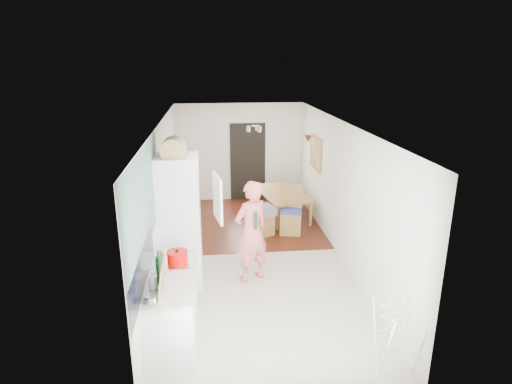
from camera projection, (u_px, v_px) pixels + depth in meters
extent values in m
cube|color=beige|center=(254.00, 258.00, 7.98)|extent=(3.20, 7.00, 0.01)
cube|color=#542216|center=(246.00, 221.00, 9.73)|extent=(3.20, 3.30, 0.01)
cube|color=slate|center=(144.00, 201.00, 5.36)|extent=(0.02, 3.00, 1.30)
cube|color=black|center=(143.00, 271.00, 5.05)|extent=(0.02, 1.90, 0.50)
cube|color=black|center=(248.00, 162.00, 11.00)|extent=(0.90, 0.04, 2.00)
cube|color=white|center=(171.00, 322.00, 5.30)|extent=(0.60, 0.90, 0.86)
cube|color=beige|center=(169.00, 289.00, 5.16)|extent=(0.62, 0.92, 0.06)
cube|color=white|center=(175.00, 290.00, 6.00)|extent=(0.60, 0.60, 0.88)
cube|color=silver|center=(173.00, 261.00, 5.87)|extent=(0.60, 0.60, 0.04)
cube|color=white|center=(180.00, 222.00, 6.79)|extent=(0.66, 0.66, 2.15)
cube|color=white|center=(218.00, 198.00, 6.42)|extent=(0.14, 0.56, 0.70)
cube|color=white|center=(198.00, 193.00, 6.67)|extent=(0.02, 0.52, 0.66)
cube|color=tan|center=(316.00, 153.00, 9.48)|extent=(0.03, 0.90, 0.70)
cube|color=#A06D3E|center=(315.00, 153.00, 9.48)|extent=(0.00, 0.94, 0.74)
cone|color=maroon|center=(308.00, 139.00, 10.03)|extent=(0.18, 0.18, 0.16)
imported|color=#E16968|center=(251.00, 223.00, 6.90)|extent=(0.89, 0.80, 2.03)
imported|color=#A06D3E|center=(283.00, 206.00, 9.97)|extent=(1.08, 1.57, 0.51)
cube|color=gray|center=(263.00, 211.00, 8.86)|extent=(0.54, 0.54, 0.19)
cylinder|color=#D70801|center=(177.00, 257.00, 5.75)|extent=(0.31, 0.31, 0.17)
cylinder|color=silver|center=(153.00, 298.00, 4.83)|extent=(0.20, 0.20, 0.09)
cylinder|color=#1A401D|center=(256.00, 221.00, 6.71)|extent=(0.06, 0.06, 0.28)
cylinder|color=#1A401D|center=(159.00, 269.00, 5.25)|extent=(0.08, 0.08, 0.33)
cylinder|color=#1A401D|center=(160.00, 274.00, 5.19)|extent=(0.08, 0.08, 0.28)
cylinder|color=silver|center=(153.00, 285.00, 4.95)|extent=(0.13, 0.13, 0.24)
cylinder|color=tan|center=(161.00, 262.00, 5.59)|extent=(0.06, 0.06, 0.19)
cylinder|color=tan|center=(165.00, 263.00, 5.51)|extent=(0.08, 0.08, 0.23)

